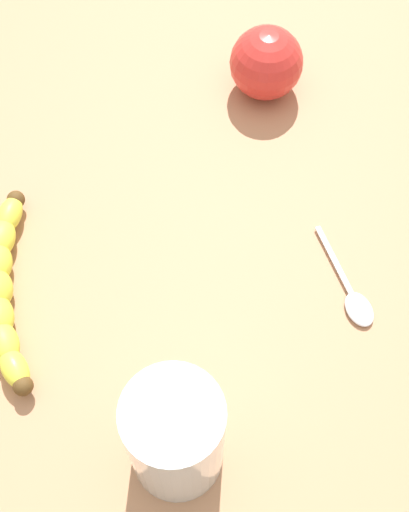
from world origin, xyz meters
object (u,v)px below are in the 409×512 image
(banana, at_px, (2,288))
(apple_fruit, at_px, (266,63))
(smoothie_glass, at_px, (175,437))
(teaspoon, at_px, (356,303))

(banana, height_order, apple_fruit, apple_fruit)
(smoothie_glass, distance_m, apple_fruit, 0.41)
(banana, bearing_deg, teaspoon, 79.09)
(smoothie_glass, xyz_separation_m, apple_fruit, (-0.34, -0.24, -0.02))
(banana, xyz_separation_m, teaspoon, (-0.23, 0.23, -0.01))
(smoothie_glass, bearing_deg, banana, -85.03)
(banana, height_order, smoothie_glass, smoothie_glass)
(banana, distance_m, apple_fruit, 0.36)
(smoothie_glass, distance_m, teaspoon, 0.22)
(banana, height_order, teaspoon, banana)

